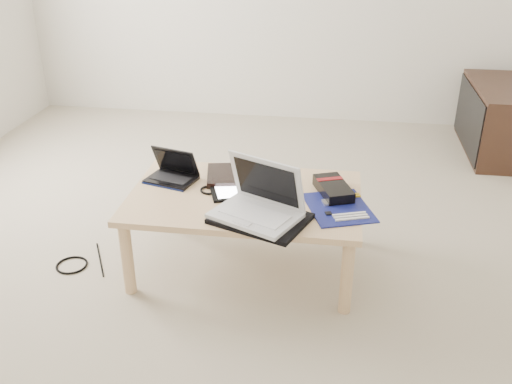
# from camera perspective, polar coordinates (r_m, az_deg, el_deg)

# --- Properties ---
(ground) EXTENTS (4.00, 4.00, 0.00)m
(ground) POSITION_cam_1_polar(r_m,az_deg,el_deg) (3.21, -3.84, -3.93)
(ground) COLOR #B5AA93
(ground) RESTS_ON ground
(coffee_table) EXTENTS (1.10, 0.70, 0.40)m
(coffee_table) POSITION_cam_1_polar(r_m,az_deg,el_deg) (2.74, -1.12, -1.17)
(coffee_table) COLOR tan
(coffee_table) RESTS_ON ground
(media_cabinet) EXTENTS (0.41, 0.90, 0.50)m
(media_cabinet) POSITION_cam_1_polar(r_m,az_deg,el_deg) (4.52, 22.94, 6.72)
(media_cabinet) COLOR #3A2118
(media_cabinet) RESTS_ON ground
(book) EXTENTS (0.34, 0.30, 0.03)m
(book) POSITION_cam_1_polar(r_m,az_deg,el_deg) (2.89, -1.91, 1.70)
(book) COLOR black
(book) RESTS_ON coffee_table
(netbook) EXTENTS (0.27, 0.23, 0.16)m
(netbook) POSITION_cam_1_polar(r_m,az_deg,el_deg) (2.89, -8.35, 1.85)
(netbook) COLOR black
(netbook) RESTS_ON coffee_table
(tablet) EXTENTS (0.28, 0.25, 0.01)m
(tablet) POSITION_cam_1_polar(r_m,az_deg,el_deg) (2.74, -2.02, 0.05)
(tablet) COLOR black
(tablet) RESTS_ON coffee_table
(remote) EXTENTS (0.07, 0.22, 0.02)m
(remote) POSITION_cam_1_polar(r_m,az_deg,el_deg) (2.69, 3.08, -0.39)
(remote) COLOR #ACADB1
(remote) RESTS_ON coffee_table
(neoprene_sleeve) EXTENTS (0.47, 0.41, 0.02)m
(neoprene_sleeve) POSITION_cam_1_polar(r_m,az_deg,el_deg) (2.50, 0.44, -2.67)
(neoprene_sleeve) COLOR black
(neoprene_sleeve) RESTS_ON coffee_table
(white_laptop) EXTENTS (0.44, 0.39, 0.26)m
(white_laptop) POSITION_cam_1_polar(r_m,az_deg,el_deg) (2.48, 0.30, -1.19)
(white_laptop) COLOR silver
(white_laptop) RESTS_ON neoprene_sleeve
(motherboard) EXTENTS (0.36, 0.40, 0.02)m
(motherboard) POSITION_cam_1_polar(r_m,az_deg,el_deg) (2.63, 8.31, -1.54)
(motherboard) COLOR #0C114F
(motherboard) RESTS_ON coffee_table
(gpu_box) EXTENTS (0.21, 0.28, 0.06)m
(gpu_box) POSITION_cam_1_polar(r_m,az_deg,el_deg) (2.74, 7.73, 0.32)
(gpu_box) COLOR black
(gpu_box) RESTS_ON coffee_table
(cable_coil) EXTENTS (0.09, 0.09, 0.01)m
(cable_coil) POSITION_cam_1_polar(r_m,az_deg,el_deg) (2.76, -4.65, 0.21)
(cable_coil) COLOR black
(cable_coil) RESTS_ON coffee_table
(floor_cable_coil) EXTENTS (0.17, 0.17, 0.01)m
(floor_cable_coil) POSITION_cam_1_polar(r_m,az_deg,el_deg) (3.06, -17.94, -6.97)
(floor_cable_coil) COLOR black
(floor_cable_coil) RESTS_ON ground
(floor_cable_trail) EXTENTS (0.16, 0.29, 0.01)m
(floor_cable_trail) POSITION_cam_1_polar(r_m,az_deg,el_deg) (3.07, -15.33, -6.51)
(floor_cable_trail) COLOR black
(floor_cable_trail) RESTS_ON ground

